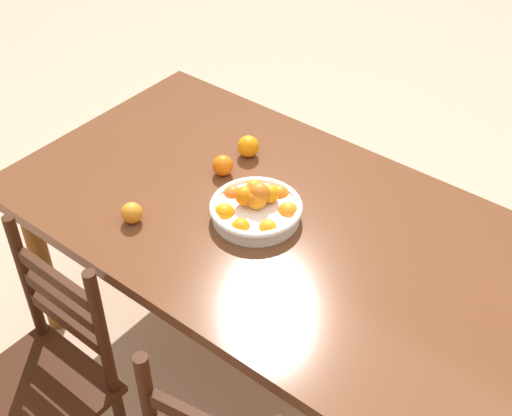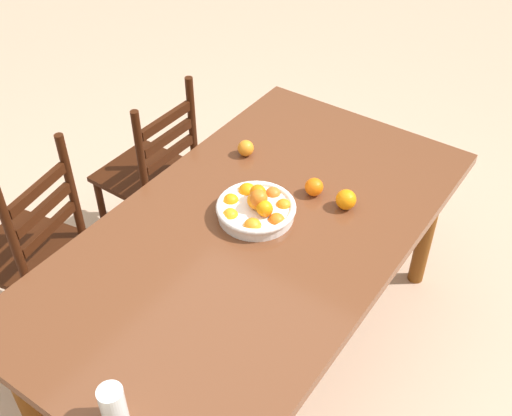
# 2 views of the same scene
# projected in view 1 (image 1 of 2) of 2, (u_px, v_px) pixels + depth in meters

# --- Properties ---
(ground_plane) EXTENTS (12.00, 12.00, 0.00)m
(ground_plane) POSITION_uv_depth(u_px,v_px,m) (277.00, 362.00, 2.68)
(ground_plane) COLOR tan
(dining_table) EXTENTS (1.86, 1.02, 0.73)m
(dining_table) POSITION_uv_depth(u_px,v_px,m) (281.00, 238.00, 2.26)
(dining_table) COLOR brown
(dining_table) RESTS_ON ground
(chair_near_window) EXTENTS (0.40, 0.40, 0.95)m
(chair_near_window) POSITION_uv_depth(u_px,v_px,m) (44.00, 386.00, 2.06)
(chair_near_window) COLOR black
(chair_near_window) RESTS_ON ground
(fruit_bowl) EXTENTS (0.30, 0.30, 0.13)m
(fruit_bowl) POSITION_uv_depth(u_px,v_px,m) (256.00, 208.00, 2.20)
(fruit_bowl) COLOR silver
(fruit_bowl) RESTS_ON dining_table
(orange_loose_0) EXTENTS (0.07, 0.07, 0.07)m
(orange_loose_0) POSITION_uv_depth(u_px,v_px,m) (132.00, 213.00, 2.19)
(orange_loose_0) COLOR orange
(orange_loose_0) RESTS_ON dining_table
(orange_loose_1) EXTENTS (0.07, 0.07, 0.07)m
(orange_loose_1) POSITION_uv_depth(u_px,v_px,m) (223.00, 165.00, 2.38)
(orange_loose_1) COLOR orange
(orange_loose_1) RESTS_ON dining_table
(orange_loose_2) EXTENTS (0.08, 0.08, 0.08)m
(orange_loose_2) POSITION_uv_depth(u_px,v_px,m) (248.00, 146.00, 2.46)
(orange_loose_2) COLOR orange
(orange_loose_2) RESTS_ON dining_table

